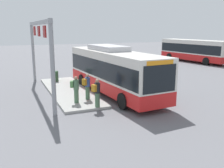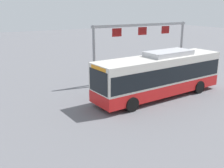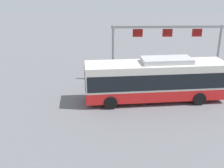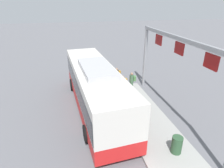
% 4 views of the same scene
% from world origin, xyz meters
% --- Properties ---
extents(ground_plane, '(120.00, 120.00, 0.00)m').
position_xyz_m(ground_plane, '(0.00, 0.00, 0.00)').
color(ground_plane, slate).
extents(platform_curb, '(10.00, 2.80, 0.16)m').
position_xyz_m(platform_curb, '(-1.68, -2.92, 0.08)').
color(platform_curb, '#9E9E99').
rests_on(platform_curb, ground).
extents(bus_main, '(10.98, 3.33, 3.46)m').
position_xyz_m(bus_main, '(-0.01, -0.00, 1.81)').
color(bus_main, red).
rests_on(bus_main, ground).
extents(person_boarding, '(0.50, 0.60, 1.67)m').
position_xyz_m(person_boarding, '(3.12, -2.36, 1.05)').
color(person_boarding, '#476B4C').
rests_on(person_boarding, platform_curb).
extents(person_waiting_near, '(0.50, 0.60, 1.67)m').
position_xyz_m(person_waiting_near, '(1.29, -2.38, 1.05)').
color(person_waiting_near, '#476B4C').
rests_on(person_waiting_near, platform_curb).
extents(person_waiting_mid, '(0.48, 0.60, 1.67)m').
position_xyz_m(person_waiting_mid, '(1.77, -3.26, 1.05)').
color(person_waiting_mid, '#476B4C').
rests_on(person_waiting_mid, platform_curb).
extents(platform_sign_gantry, '(10.24, 0.24, 5.20)m').
position_xyz_m(platform_sign_gantry, '(-1.82, -4.82, 3.80)').
color(platform_sign_gantry, gray).
rests_on(platform_sign_gantry, ground).
extents(trash_bin, '(0.52, 0.52, 0.90)m').
position_xyz_m(trash_bin, '(-5.26, -3.23, 0.61)').
color(trash_bin, '#2D5133').
rests_on(trash_bin, platform_curb).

